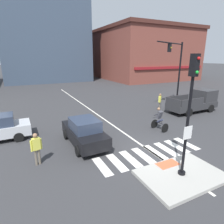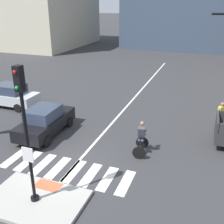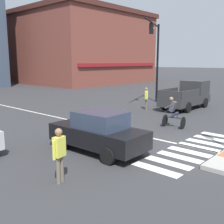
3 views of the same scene
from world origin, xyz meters
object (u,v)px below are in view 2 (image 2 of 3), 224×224
at_px(car_black_westbound_near, 45,121).
at_px(car_silver_cross_left, 10,95).
at_px(cyclist, 141,137).
at_px(pedestrian_waiting_far_side, 221,113).
at_px(signal_pole, 25,126).

distance_m(car_black_westbound_near, car_silver_cross_left, 5.70).
distance_m(car_black_westbound_near, cyclist, 5.63).
relative_size(car_silver_cross_left, pedestrian_waiting_far_side, 2.46).
bearing_deg(car_black_westbound_near, cyclist, -1.62).
height_order(signal_pole, car_silver_cross_left, signal_pole).
height_order(signal_pole, car_black_westbound_near, signal_pole).
xyz_separation_m(car_black_westbound_near, cyclist, (5.63, -0.16, 0.06)).
distance_m(car_silver_cross_left, pedestrian_waiting_far_side, 14.22).
relative_size(car_black_westbound_near, pedestrian_waiting_far_side, 2.48).
xyz_separation_m(car_black_westbound_near, car_silver_cross_left, (-4.86, 2.98, 0.00)).
xyz_separation_m(cyclist, pedestrian_waiting_far_side, (3.68, 4.35, 0.11)).
bearing_deg(car_black_westbound_near, signal_pole, -61.19).
bearing_deg(pedestrian_waiting_far_side, signal_pole, -125.02).
bearing_deg(signal_pole, car_silver_cross_left, 133.47).
xyz_separation_m(signal_pole, car_silver_cross_left, (-7.66, 8.08, -2.42)).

